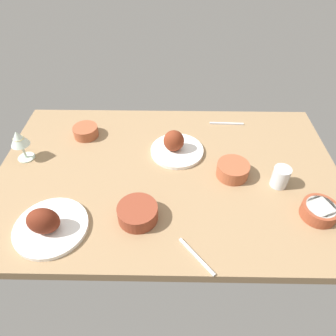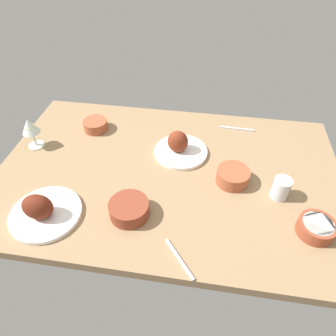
{
  "view_description": "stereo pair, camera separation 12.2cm",
  "coord_description": "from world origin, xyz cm",
  "px_view_note": "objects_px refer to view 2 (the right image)",
  "views": [
    {
      "loc": [
        1.43,
        -88.26,
        90.14
      ],
      "look_at": [
        0.0,
        0.0,
        6.0
      ],
      "focal_mm": 32.25,
      "sensor_mm": 36.0,
      "label": 1
    },
    {
      "loc": [
        13.57,
        -87.22,
        90.14
      ],
      "look_at": [
        0.0,
        0.0,
        6.0
      ],
      "focal_mm": 32.25,
      "sensor_mm": 36.0,
      "label": 2
    }
  ],
  "objects_px": {
    "bowl_pasta": "(96,125)",
    "spoon_loose": "(237,129)",
    "plate_center_main": "(180,147)",
    "bowl_potatoes": "(129,209)",
    "wine_glass": "(30,128)",
    "bowl_cream": "(316,227)",
    "bowl_soup": "(233,176)",
    "fork_loose": "(179,259)",
    "plate_far_side": "(42,211)",
    "water_tumbler": "(281,188)"
  },
  "relations": [
    {
      "from": "plate_far_side",
      "to": "bowl_soup",
      "type": "distance_m",
      "value": 0.71
    },
    {
      "from": "bowl_cream",
      "to": "fork_loose",
      "type": "bearing_deg",
      "value": -158.57
    },
    {
      "from": "bowl_pasta",
      "to": "fork_loose",
      "type": "height_order",
      "value": "bowl_pasta"
    },
    {
      "from": "water_tumbler",
      "to": "plate_far_side",
      "type": "bearing_deg",
      "value": -164.7
    },
    {
      "from": "bowl_pasta",
      "to": "fork_loose",
      "type": "relative_size",
      "value": 0.7
    },
    {
      "from": "bowl_potatoes",
      "to": "fork_loose",
      "type": "bearing_deg",
      "value": -37.28
    },
    {
      "from": "bowl_pasta",
      "to": "spoon_loose",
      "type": "distance_m",
      "value": 0.67
    },
    {
      "from": "spoon_loose",
      "to": "bowl_potatoes",
      "type": "bearing_deg",
      "value": -121.89
    },
    {
      "from": "bowl_soup",
      "to": "spoon_loose",
      "type": "distance_m",
      "value": 0.35
    },
    {
      "from": "fork_loose",
      "to": "bowl_cream",
      "type": "bearing_deg",
      "value": -107.85
    },
    {
      "from": "plate_center_main",
      "to": "bowl_pasta",
      "type": "bearing_deg",
      "value": 165.0
    },
    {
      "from": "plate_center_main",
      "to": "bowl_soup",
      "type": "bearing_deg",
      "value": -31.49
    },
    {
      "from": "bowl_soup",
      "to": "wine_glass",
      "type": "xyz_separation_m",
      "value": [
        -0.87,
        0.09,
        0.07
      ]
    },
    {
      "from": "wine_glass",
      "to": "fork_loose",
      "type": "bearing_deg",
      "value": -33.15
    },
    {
      "from": "bowl_pasta",
      "to": "wine_glass",
      "type": "distance_m",
      "value": 0.29
    },
    {
      "from": "fork_loose",
      "to": "spoon_loose",
      "type": "distance_m",
      "value": 0.75
    },
    {
      "from": "water_tumbler",
      "to": "wine_glass",
      "type": "bearing_deg",
      "value": 172.34
    },
    {
      "from": "bowl_potatoes",
      "to": "bowl_soup",
      "type": "relative_size",
      "value": 1.1
    },
    {
      "from": "bowl_pasta",
      "to": "water_tumbler",
      "type": "bearing_deg",
      "value": -20.21
    },
    {
      "from": "bowl_soup",
      "to": "fork_loose",
      "type": "distance_m",
      "value": 0.4
    },
    {
      "from": "plate_center_main",
      "to": "fork_loose",
      "type": "bearing_deg",
      "value": -82.75
    },
    {
      "from": "plate_far_side",
      "to": "fork_loose",
      "type": "relative_size",
      "value": 1.55
    },
    {
      "from": "bowl_cream",
      "to": "spoon_loose",
      "type": "height_order",
      "value": "bowl_cream"
    },
    {
      "from": "water_tumbler",
      "to": "spoon_loose",
      "type": "xyz_separation_m",
      "value": [
        -0.15,
        0.4,
        -0.04
      ]
    },
    {
      "from": "plate_center_main",
      "to": "water_tumbler",
      "type": "height_order",
      "value": "plate_center_main"
    },
    {
      "from": "plate_center_main",
      "to": "bowl_potatoes",
      "type": "relative_size",
      "value": 1.63
    },
    {
      "from": "fork_loose",
      "to": "plate_center_main",
      "type": "bearing_deg",
      "value": -32.03
    },
    {
      "from": "plate_far_side",
      "to": "bowl_soup",
      "type": "height_order",
      "value": "plate_far_side"
    },
    {
      "from": "bowl_pasta",
      "to": "wine_glass",
      "type": "relative_size",
      "value": 0.8
    },
    {
      "from": "bowl_pasta",
      "to": "spoon_loose",
      "type": "bearing_deg",
      "value": 8.71
    },
    {
      "from": "bowl_cream",
      "to": "wine_glass",
      "type": "bearing_deg",
      "value": 165.81
    },
    {
      "from": "bowl_cream",
      "to": "water_tumbler",
      "type": "distance_m",
      "value": 0.18
    },
    {
      "from": "plate_center_main",
      "to": "bowl_soup",
      "type": "relative_size",
      "value": 1.8
    },
    {
      "from": "plate_far_side",
      "to": "plate_center_main",
      "type": "bearing_deg",
      "value": 44.16
    },
    {
      "from": "fork_loose",
      "to": "spoon_loose",
      "type": "height_order",
      "value": "same"
    },
    {
      "from": "plate_far_side",
      "to": "spoon_loose",
      "type": "relative_size",
      "value": 1.52
    },
    {
      "from": "fork_loose",
      "to": "plate_far_side",
      "type": "bearing_deg",
      "value": 39.94
    },
    {
      "from": "bowl_pasta",
      "to": "fork_loose",
      "type": "bearing_deg",
      "value": -52.29
    },
    {
      "from": "bowl_soup",
      "to": "water_tumbler",
      "type": "distance_m",
      "value": 0.18
    },
    {
      "from": "bowl_soup",
      "to": "bowl_pasta",
      "type": "bearing_deg",
      "value": 158.7
    },
    {
      "from": "bowl_soup",
      "to": "fork_loose",
      "type": "xyz_separation_m",
      "value": [
        -0.16,
        -0.37,
        -0.03
      ]
    },
    {
      "from": "water_tumbler",
      "to": "bowl_pasta",
      "type": "bearing_deg",
      "value": 159.79
    },
    {
      "from": "plate_center_main",
      "to": "bowl_cream",
      "type": "bearing_deg",
      "value": -33.92
    },
    {
      "from": "bowl_potatoes",
      "to": "bowl_cream",
      "type": "relative_size",
      "value": 1.15
    },
    {
      "from": "plate_center_main",
      "to": "wine_glass",
      "type": "xyz_separation_m",
      "value": [
        -0.64,
        -0.05,
        0.07
      ]
    },
    {
      "from": "bowl_cream",
      "to": "bowl_soup",
      "type": "xyz_separation_m",
      "value": [
        -0.27,
        0.2,
        0.0
      ]
    },
    {
      "from": "plate_far_side",
      "to": "bowl_potatoes",
      "type": "distance_m",
      "value": 0.3
    },
    {
      "from": "plate_far_side",
      "to": "fork_loose",
      "type": "xyz_separation_m",
      "value": [
        0.49,
        -0.09,
        -0.03
      ]
    },
    {
      "from": "bowl_potatoes",
      "to": "bowl_cream",
      "type": "height_order",
      "value": "bowl_potatoes"
    },
    {
      "from": "plate_far_side",
      "to": "wine_glass",
      "type": "xyz_separation_m",
      "value": [
        -0.21,
        0.37,
        0.07
      ]
    }
  ]
}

